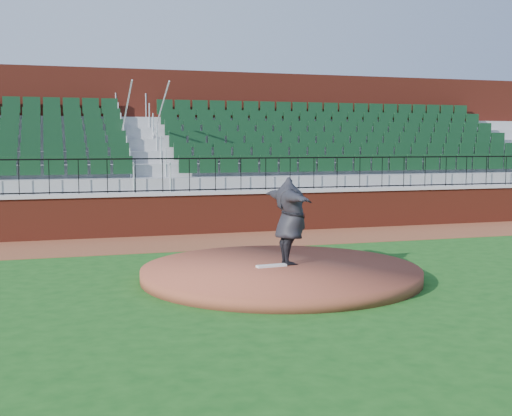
# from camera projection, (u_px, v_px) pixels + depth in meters

# --- Properties ---
(ground) EXTENTS (90.00, 90.00, 0.00)m
(ground) POSITION_uv_depth(u_px,v_px,m) (278.00, 278.00, 13.64)
(ground) COLOR #164A15
(ground) RESTS_ON ground
(warning_track) EXTENTS (34.00, 3.20, 0.01)m
(warning_track) POSITION_uv_depth(u_px,v_px,m) (215.00, 241.00, 18.77)
(warning_track) COLOR brown
(warning_track) RESTS_ON ground
(field_wall) EXTENTS (34.00, 0.35, 1.20)m
(field_wall) POSITION_uv_depth(u_px,v_px,m) (203.00, 214.00, 20.23)
(field_wall) COLOR maroon
(field_wall) RESTS_ON ground
(wall_cap) EXTENTS (34.00, 0.45, 0.10)m
(wall_cap) POSITION_uv_depth(u_px,v_px,m) (203.00, 193.00, 20.17)
(wall_cap) COLOR #B7B7B7
(wall_cap) RESTS_ON field_wall
(wall_railing) EXTENTS (34.00, 0.05, 1.00)m
(wall_railing) POSITION_uv_depth(u_px,v_px,m) (202.00, 175.00, 20.12)
(wall_railing) COLOR black
(wall_railing) RESTS_ON wall_cap
(seating_stands) EXTENTS (34.00, 5.10, 4.60)m
(seating_stands) POSITION_uv_depth(u_px,v_px,m) (185.00, 157.00, 22.66)
(seating_stands) COLOR gray
(seating_stands) RESTS_ON ground
(concourse_wall) EXTENTS (34.00, 0.50, 5.50)m
(concourse_wall) POSITION_uv_depth(u_px,v_px,m) (171.00, 143.00, 25.28)
(concourse_wall) COLOR maroon
(concourse_wall) RESTS_ON ground
(pitchers_mound) EXTENTS (5.67, 5.67, 0.25)m
(pitchers_mound) POSITION_uv_depth(u_px,v_px,m) (281.00, 273.00, 13.50)
(pitchers_mound) COLOR brown
(pitchers_mound) RESTS_ON ground
(pitching_rubber) EXTENTS (0.64, 0.21, 0.04)m
(pitching_rubber) POSITION_uv_depth(u_px,v_px,m) (271.00, 266.00, 13.48)
(pitching_rubber) COLOR silver
(pitching_rubber) RESTS_ON pitchers_mound
(pitcher) EXTENTS (0.66, 2.24, 1.81)m
(pitcher) POSITION_uv_depth(u_px,v_px,m) (290.00, 221.00, 13.67)
(pitcher) COLOR black
(pitcher) RESTS_ON pitchers_mound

